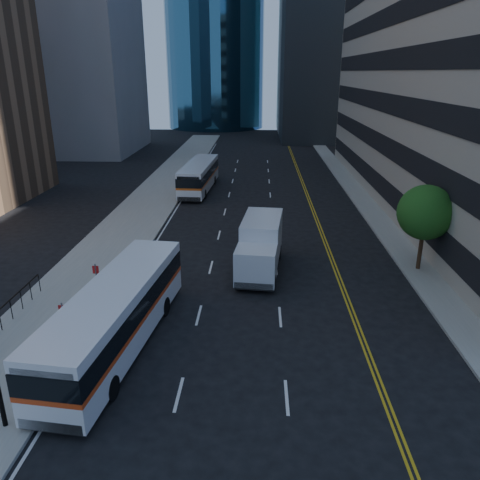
{
  "coord_description": "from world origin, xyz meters",
  "views": [
    {
      "loc": [
        -0.64,
        -18.28,
        11.29
      ],
      "look_at": [
        -1.6,
        5.24,
        2.8
      ],
      "focal_mm": 35.0,
      "sensor_mm": 36.0,
      "label": 1
    }
  ],
  "objects_px": {
    "street_tree": "(425,213)",
    "bus_rear": "(199,176)",
    "box_truck": "(260,245)",
    "bus_front": "(117,314)"
  },
  "relations": [
    {
      "from": "street_tree",
      "to": "bus_rear",
      "type": "xyz_separation_m",
      "value": [
        -15.6,
        19.6,
        -2.13
      ]
    },
    {
      "from": "bus_rear",
      "to": "box_truck",
      "type": "height_order",
      "value": "box_truck"
    },
    {
      "from": "bus_rear",
      "to": "bus_front",
      "type": "bearing_deg",
      "value": -86.84
    },
    {
      "from": "bus_front",
      "to": "bus_rear",
      "type": "height_order",
      "value": "bus_front"
    },
    {
      "from": "bus_front",
      "to": "box_truck",
      "type": "distance_m",
      "value": 10.46
    },
    {
      "from": "street_tree",
      "to": "bus_front",
      "type": "distance_m",
      "value": 18.07
    },
    {
      "from": "street_tree",
      "to": "box_truck",
      "type": "xyz_separation_m",
      "value": [
        -9.49,
        -0.4,
        -2.01
      ]
    },
    {
      "from": "street_tree",
      "to": "bus_front",
      "type": "relative_size",
      "value": 0.45
    },
    {
      "from": "bus_front",
      "to": "street_tree",
      "type": "bearing_deg",
      "value": 36.22
    },
    {
      "from": "bus_front",
      "to": "bus_rear",
      "type": "relative_size",
      "value": 1.05
    }
  ]
}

